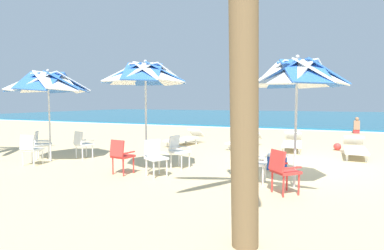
{
  "coord_description": "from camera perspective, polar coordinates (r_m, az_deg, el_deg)",
  "views": [
    {
      "loc": [
        0.33,
        -9.09,
        1.79
      ],
      "look_at": [
        -3.59,
        0.37,
        1.0
      ],
      "focal_mm": 28.76,
      "sensor_mm": 36.0,
      "label": 1
    }
  ],
  "objects": [
    {
      "name": "beachgoer_seated",
      "position": [
        19.6,
        28.17,
        -0.5
      ],
      "size": [
        0.3,
        0.93,
        0.92
      ],
      "color": "red",
      "rests_on": "ground"
    },
    {
      "name": "beach_ball",
      "position": [
        12.47,
        25.35,
        -3.65
      ],
      "size": [
        0.27,
        0.27,
        0.27
      ],
      "primitive_type": "sphere",
      "color": "red",
      "rests_on": "ground"
    },
    {
      "name": "beach_umbrella_0",
      "position": [
        6.66,
        18.9,
        8.76
      ],
      "size": [
        1.99,
        1.99,
        2.73
      ],
      "color": "silver",
      "rests_on": "ground"
    },
    {
      "name": "plastic_chair_2",
      "position": [
        8.3,
        -2.59,
        -4.56
      ],
      "size": [
        0.55,
        0.52,
        0.87
      ],
      "color": "white",
      "rests_on": "ground"
    },
    {
      "name": "plastic_chair_4",
      "position": [
        7.44,
        -6.87,
        -5.63
      ],
      "size": [
        0.62,
        0.61,
        0.87
      ],
      "color": "white",
      "rests_on": "ground"
    },
    {
      "name": "sun_lounger_3",
      "position": [
        12.61,
        -1.32,
        -2.46
      ],
      "size": [
        1.03,
        2.22,
        0.62
      ],
      "color": "white",
      "rests_on": "ground"
    },
    {
      "name": "cooler_box",
      "position": [
        8.42,
        15.5,
        -6.62
      ],
      "size": [
        0.5,
        0.34,
        0.4
      ],
      "color": "blue",
      "rests_on": "ground"
    },
    {
      "name": "plastic_chair_0",
      "position": [
        6.91,
        11.21,
        -6.45
      ],
      "size": [
        0.48,
        0.45,
        0.87
      ],
      "color": "white",
      "rests_on": "ground"
    },
    {
      "name": "ground_plane",
      "position": [
        9.27,
        20.17,
        -7.0
      ],
      "size": [
        80.0,
        80.0,
        0.0
      ],
      "primitive_type": "plane",
      "color": "#D3B784"
    },
    {
      "name": "beach_umbrella_1",
      "position": [
        7.79,
        -8.62,
        9.17
      ],
      "size": [
        2.16,
        2.16,
        2.81
      ],
      "color": "silver",
      "rests_on": "ground"
    },
    {
      "name": "plastic_chair_6",
      "position": [
        10.69,
        -26.2,
        -2.99
      ],
      "size": [
        0.63,
        0.63,
        0.87
      ],
      "color": "white",
      "rests_on": "ground"
    },
    {
      "name": "sun_lounger_0",
      "position": [
        11.24,
        27.97,
        -3.82
      ],
      "size": [
        0.7,
        2.17,
        0.62
      ],
      "color": "white",
      "rests_on": "ground"
    },
    {
      "name": "plastic_chair_5",
      "position": [
        10.21,
        -19.69,
        -3.13
      ],
      "size": [
        0.54,
        0.57,
        0.87
      ],
      "color": "white",
      "rests_on": "ground"
    },
    {
      "name": "beach_umbrella_2",
      "position": [
        10.06,
        -25.12,
        7.08
      ],
      "size": [
        2.38,
        2.38,
        2.73
      ],
      "color": "silver",
      "rests_on": "ground"
    },
    {
      "name": "plastic_chair_1",
      "position": [
        6.2,
        16.45,
        -7.79
      ],
      "size": [
        0.63,
        0.63,
        0.87
      ],
      "color": "red",
      "rests_on": "ground"
    },
    {
      "name": "plastic_chair_7",
      "position": [
        9.7,
        -27.73,
        -3.76
      ],
      "size": [
        0.51,
        0.53,
        0.87
      ],
      "color": "white",
      "rests_on": "ground"
    },
    {
      "name": "sun_lounger_2",
      "position": [
        12.05,
        9.79,
        -2.84
      ],
      "size": [
        1.02,
        2.22,
        0.62
      ],
      "color": "white",
      "rests_on": "ground"
    },
    {
      "name": "surf_foam",
      "position": [
        20.41,
        21.49,
        -0.92
      ],
      "size": [
        80.0,
        0.7,
        0.01
      ],
      "primitive_type": "cube",
      "color": "white",
      "rests_on": "ground"
    },
    {
      "name": "plastic_chair_3",
      "position": [
        7.73,
        -13.02,
        -5.33
      ],
      "size": [
        0.5,
        0.53,
        0.87
      ],
      "color": "red",
      "rests_on": "ground"
    },
    {
      "name": "sun_lounger_1",
      "position": [
        11.9,
        18.12,
        -3.09
      ],
      "size": [
        0.72,
        2.17,
        0.62
      ],
      "color": "white",
      "rests_on": "ground"
    },
    {
      "name": "sea",
      "position": [
        38.67,
        22.0,
        1.5
      ],
      "size": [
        80.0,
        36.0,
        0.1
      ],
      "primitive_type": "cube",
      "color": "#19607F",
      "rests_on": "ground"
    }
  ]
}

